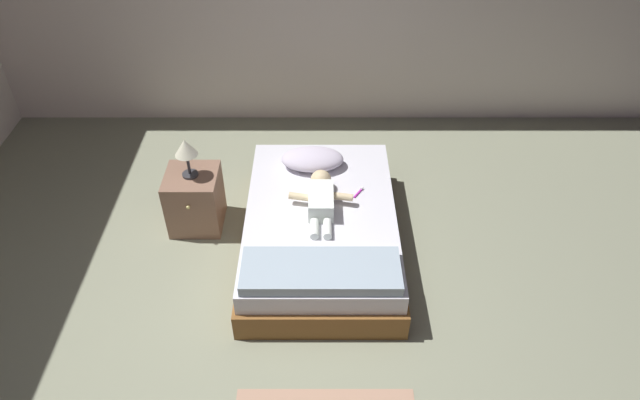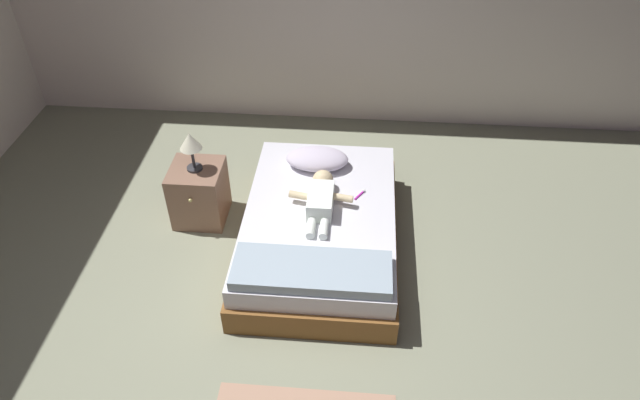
# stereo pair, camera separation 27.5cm
# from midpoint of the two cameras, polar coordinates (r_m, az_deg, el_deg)

# --- Properties ---
(ground_plane) EXTENTS (8.00, 8.00, 0.00)m
(ground_plane) POSITION_cam_midpoint_polar(r_m,az_deg,el_deg) (3.99, -6.01, -14.74)
(ground_plane) COLOR gray
(bed) EXTENTS (1.19, 1.83, 0.39)m
(bed) POSITION_cam_midpoint_polar(r_m,az_deg,el_deg) (4.47, -1.76, -2.97)
(bed) COLOR brown
(bed) RESTS_ON ground_plane
(pillow) EXTENTS (0.52, 0.31, 0.15)m
(pillow) POSITION_cam_midpoint_polar(r_m,az_deg,el_deg) (4.73, -2.52, 4.09)
(pillow) COLOR silver
(pillow) RESTS_ON bed
(baby) EXTENTS (0.50, 0.68, 0.17)m
(baby) POSITION_cam_midpoint_polar(r_m,az_deg,el_deg) (4.34, -1.80, 0.24)
(baby) COLOR white
(baby) RESTS_ON bed
(toothbrush) EXTENTS (0.08, 0.12, 0.02)m
(toothbrush) POSITION_cam_midpoint_polar(r_m,az_deg,el_deg) (4.49, 2.08, 0.74)
(toothbrush) COLOR #B627A8
(toothbrush) RESTS_ON bed
(nightstand) EXTENTS (0.42, 0.45, 0.50)m
(nightstand) POSITION_cam_midpoint_polar(r_m,az_deg,el_deg) (4.79, -14.15, -0.02)
(nightstand) COLOR #84604C
(nightstand) RESTS_ON ground_plane
(lamp) EXTENTS (0.17, 0.17, 0.34)m
(lamp) POSITION_cam_midpoint_polar(r_m,az_deg,el_deg) (4.49, -15.16, 4.85)
(lamp) COLOR #333338
(lamp) RESTS_ON nightstand
(blanket) EXTENTS (1.07, 0.39, 0.08)m
(blanket) POSITION_cam_midpoint_polar(r_m,az_deg,el_deg) (3.83, -2.05, -7.20)
(blanket) COLOR #96A9B7
(blanket) RESTS_ON bed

